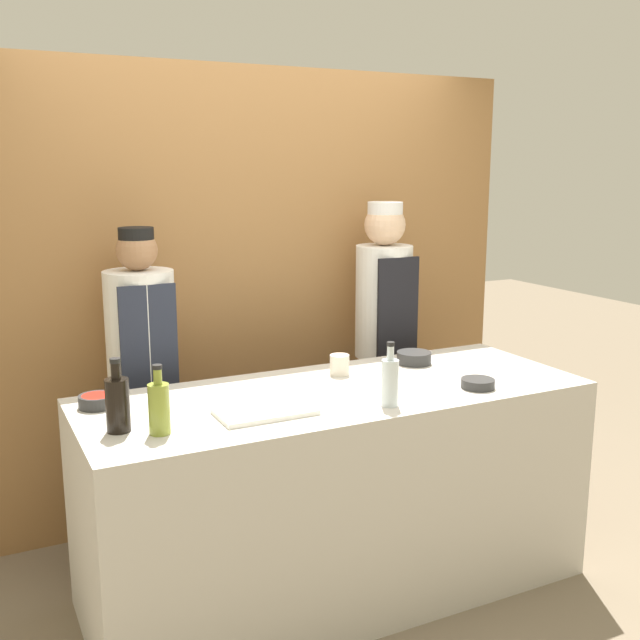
# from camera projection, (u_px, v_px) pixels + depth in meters

# --- Properties ---
(ground_plane) EXTENTS (14.00, 14.00, 0.00)m
(ground_plane) POSITION_uv_depth(u_px,v_px,m) (336.00, 587.00, 3.43)
(ground_plane) COLOR #756651
(cabinet_wall) EXTENTS (3.14, 0.18, 2.40)m
(cabinet_wall) POSITION_uv_depth(u_px,v_px,m) (247.00, 294.00, 4.12)
(cabinet_wall) COLOR olive
(cabinet_wall) RESTS_ON ground_plane
(counter) EXTENTS (2.20, 0.83, 0.94)m
(counter) POSITION_uv_depth(u_px,v_px,m) (337.00, 491.00, 3.33)
(counter) COLOR beige
(counter) RESTS_ON ground_plane
(sauce_bowl_red) EXTENTS (0.15, 0.15, 0.05)m
(sauce_bowl_red) POSITION_uv_depth(u_px,v_px,m) (97.00, 400.00, 3.00)
(sauce_bowl_red) COLOR #2D2D2D
(sauce_bowl_red) RESTS_ON counter
(sauce_bowl_green) EXTENTS (0.17, 0.17, 0.06)m
(sauce_bowl_green) POSITION_uv_depth(u_px,v_px,m) (414.00, 357.00, 3.66)
(sauce_bowl_green) COLOR #2D2D2D
(sauce_bowl_green) RESTS_ON counter
(sauce_bowl_white) EXTENTS (0.15, 0.15, 0.04)m
(sauce_bowl_white) POSITION_uv_depth(u_px,v_px,m) (478.00, 383.00, 3.26)
(sauce_bowl_white) COLOR #2D2D2D
(sauce_bowl_white) RESTS_ON counter
(cutting_board) EXTENTS (0.38, 0.21, 0.02)m
(cutting_board) POSITION_uv_depth(u_px,v_px,m) (265.00, 412.00, 2.92)
(cutting_board) COLOR white
(cutting_board) RESTS_ON counter
(bottle_soy) EXTENTS (0.09, 0.09, 0.28)m
(bottle_soy) POSITION_uv_depth(u_px,v_px,m) (118.00, 403.00, 2.72)
(bottle_soy) COLOR black
(bottle_soy) RESTS_ON counter
(bottle_clear) EXTENTS (0.07, 0.07, 0.27)m
(bottle_clear) POSITION_uv_depth(u_px,v_px,m) (390.00, 381.00, 3.01)
(bottle_clear) COLOR silver
(bottle_clear) RESTS_ON counter
(bottle_oil) EXTENTS (0.08, 0.08, 0.26)m
(bottle_oil) POSITION_uv_depth(u_px,v_px,m) (159.00, 407.00, 2.69)
(bottle_oil) COLOR olive
(bottle_oil) RESTS_ON counter
(cup_cream) EXTENTS (0.09, 0.09, 0.09)m
(cup_cream) POSITION_uv_depth(u_px,v_px,m) (340.00, 365.00, 3.47)
(cup_cream) COLOR silver
(cup_cream) RESTS_ON counter
(chef_left) EXTENTS (0.33, 0.33, 1.61)m
(chef_left) POSITION_uv_depth(u_px,v_px,m) (144.00, 381.00, 3.59)
(chef_left) COLOR #28282D
(chef_left) RESTS_ON ground_plane
(chef_right) EXTENTS (0.31, 0.31, 1.70)m
(chef_right) POSITION_uv_depth(u_px,v_px,m) (383.00, 339.00, 4.16)
(chef_right) COLOR #28282D
(chef_right) RESTS_ON ground_plane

